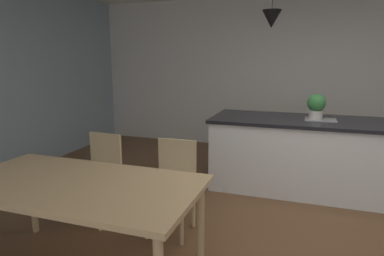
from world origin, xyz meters
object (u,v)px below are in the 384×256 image
Objects in this scene: chair_far_left at (99,174)px; chair_far_right at (172,183)px; kitchen_island at (300,154)px; potted_plant_on_island at (316,106)px; dining_table at (77,191)px.

chair_far_right is at bearing 0.01° from chair_far_left.
chair_far_right is 0.40× the size of kitchen_island.
chair_far_right is (0.81, 0.00, 0.00)m from chair_far_left.
kitchen_island is at bearing 53.32° from chair_far_right.
kitchen_island is 6.96× the size of potted_plant_on_island.
chair_far_left is at bearing 115.66° from dining_table.
chair_far_left is 1.00× the size of chair_far_right.
potted_plant_on_island is at bearing 54.46° from dining_table.
potted_plant_on_island is (0.15, 0.00, 0.61)m from kitchen_island.
kitchen_island is (1.11, 1.49, -0.01)m from chair_far_right.
dining_table is 2.09× the size of chair_far_right.
potted_plant_on_island reaches higher than dining_table.
potted_plant_on_island reaches higher than chair_far_right.
chair_far_left and chair_far_right have the same top height.
dining_table is 0.95m from chair_far_left.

